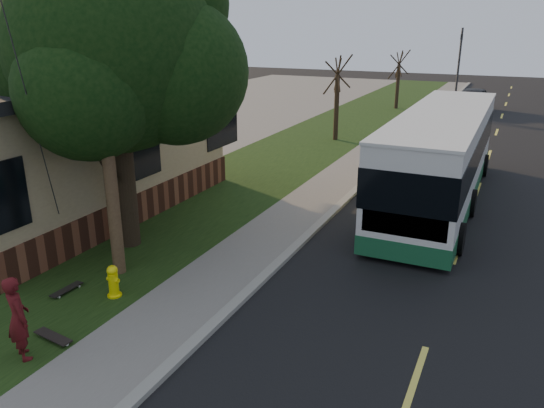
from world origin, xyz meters
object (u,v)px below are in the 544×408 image
Objects in this scene: skateboard_spare at (53,337)px; skateboarder at (18,318)px; utility_pole at (100,81)px; traffic_signal at (459,61)px; bare_tree_far at (398,80)px; leafy_tree at (118,51)px; distant_car at (471,100)px; fire_hydrant at (113,281)px; dumpster at (19,195)px; bare_tree_near at (337,99)px; transit_bus at (441,155)px; skateboard_main at (67,290)px.

skateboarder is at bearing -94.99° from skateboard_spare.
traffic_signal is (3.81, 33.01, -1.47)m from utility_pole.
bare_tree_far reaches higher than skateboarder.
leafy_tree is 29.13m from distant_car.
utility_pole is 30.50m from distant_car.
distant_car is at bearing -66.16° from traffic_signal.
fire_hydrant is 0.15× the size of distant_car.
utility_pole reaches higher than dumpster.
transit_bus is at bearing -51.97° from bare_tree_near.
transit_bus is 12.47× the size of skateboard_spare.
transit_bus reaches higher than fire_hydrant.
skateboarder is at bearing -89.21° from bare_tree_far.
bare_tree_far is at bearing -131.19° from traffic_signal.
skateboard_main is 1.96m from skateboard_spare.
bare_tree_near is at bearing 71.07° from dumpster.
bare_tree_far is at bearing 90.76° from fire_hydrant.
distant_car is (4.41, 32.66, 0.69)m from skateboard_spare.
distant_car is at bearing 69.22° from dumpster.
skateboard_main is 5.94m from dumpster.
utility_pole is 29.13m from bare_tree_far.
skateboard_spare is (1.67, -4.50, -5.03)m from leafy_tree.
fire_hydrant is 0.37× the size of dumpster.
bare_tree_far is 2.52× the size of skateboarder.
skateboard_spare is 7.80m from dumpster.
transit_bus is at bearing 57.46° from skateboard_main.
bare_tree_far is at bearing 88.67° from skateboard_main.
distant_car is at bearing -73.48° from skateboarder.
distant_car is (6.08, 28.15, -4.34)m from leafy_tree.
transit_bus is 13.56m from dumpster.
dumpster is (-11.53, -7.09, -0.88)m from transit_bus.
traffic_signal is at bearing 83.02° from skateboard_main.
bare_tree_near is at bearing -63.19° from skateboarder.
distant_car is (4.91, 0.80, -1.18)m from bare_tree_far.
transit_bus is at bearing -79.66° from distant_car.
utility_pole reaches higher than bare_tree_near.
bare_tree_near is at bearing -105.07° from distant_car.
bare_tree_near is at bearing -104.04° from traffic_signal.
fire_hydrant is 4.37m from utility_pole.
bare_tree_far reaches higher than skateboard_main.
leafy_tree reaches higher than bare_tree_near.
fire_hydrant is 0.81× the size of skateboard_spare.
bare_tree_far reaches higher than fire_hydrant.
traffic_signal reaches higher than skateboarder.
leafy_tree is 31.76m from traffic_signal.
utility_pole reaches higher than transit_bus.
bare_tree_near is at bearing 89.36° from skateboard_main.
skateboard_main is (-4.20, -34.31, -3.04)m from traffic_signal.
leafy_tree is at bearing -133.90° from transit_bus.
skateboard_main is (-0.40, -1.31, -4.50)m from utility_pole.
skateboarder reaches higher than skateboard_main.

